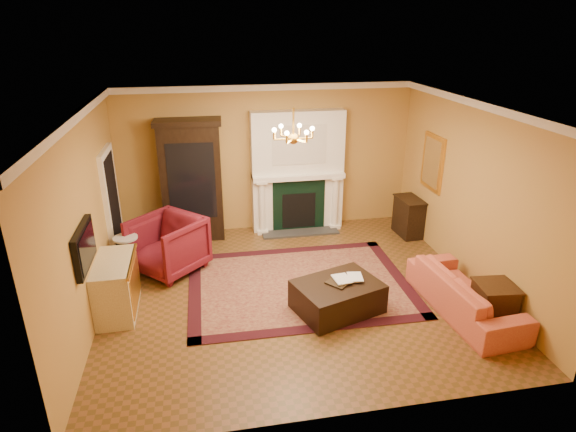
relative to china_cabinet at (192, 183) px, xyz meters
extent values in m
cube|color=brown|center=(1.55, -2.49, -1.17)|extent=(6.00, 5.50, 0.02)
cube|color=silver|center=(1.55, -2.49, 1.85)|extent=(6.00, 5.50, 0.02)
cube|color=#B88542|center=(1.55, 0.27, 0.34)|extent=(6.00, 0.02, 3.00)
cube|color=#B88542|center=(1.55, -5.25, 0.34)|extent=(6.00, 0.02, 3.00)
cube|color=#B88542|center=(-1.46, -2.49, 0.34)|extent=(0.02, 5.50, 3.00)
cube|color=#B88542|center=(4.56, -2.49, 0.34)|extent=(0.02, 5.50, 3.00)
cube|color=white|center=(2.15, 0.10, 0.09)|extent=(1.90, 0.32, 2.50)
cube|color=silver|center=(2.15, -0.07, 0.69)|extent=(1.10, 0.01, 0.80)
cube|color=#0D301F|center=(2.15, -0.07, -0.61)|extent=(1.10, 0.02, 1.10)
cube|color=black|center=(2.15, -0.08, -0.71)|extent=(0.70, 0.02, 0.75)
cube|color=#333333|center=(2.15, -0.19, -1.14)|extent=(1.60, 0.50, 0.04)
cube|color=white|center=(2.15, 0.04, 0.02)|extent=(1.90, 0.44, 0.10)
cylinder|color=white|center=(1.37, -0.08, -0.57)|extent=(0.14, 0.14, 1.18)
cylinder|color=white|center=(2.93, -0.08, -0.57)|extent=(0.14, 0.14, 1.18)
cube|color=white|center=(1.55, 0.22, 1.78)|extent=(6.00, 0.08, 0.12)
cube|color=white|center=(-1.41, -2.49, 1.78)|extent=(0.08, 5.50, 0.12)
cube|color=white|center=(4.51, -2.49, 1.78)|extent=(0.08, 5.50, 0.12)
cube|color=white|center=(-1.41, -0.79, -0.11)|extent=(0.08, 1.05, 2.10)
cube|color=black|center=(-1.38, -0.79, -0.14)|extent=(0.02, 0.85, 1.95)
cube|color=black|center=(-1.40, -3.09, 0.19)|extent=(0.08, 0.95, 0.58)
cube|color=black|center=(-1.36, -3.09, 0.19)|extent=(0.01, 0.85, 0.48)
cube|color=gold|center=(4.52, -1.09, 0.49)|extent=(0.05, 0.76, 1.05)
cube|color=white|center=(4.49, -1.09, 0.49)|extent=(0.01, 0.62, 0.90)
cylinder|color=gold|center=(1.55, -2.49, 1.64)|extent=(0.03, 0.03, 0.40)
sphere|color=gold|center=(1.55, -2.49, 1.39)|extent=(0.16, 0.16, 0.16)
sphere|color=#FFE5B2|center=(1.83, -2.49, 1.53)|extent=(0.07, 0.07, 0.07)
sphere|color=#FFE5B2|center=(1.69, -2.25, 1.53)|extent=(0.07, 0.07, 0.07)
sphere|color=#FFE5B2|center=(1.41, -2.25, 1.53)|extent=(0.07, 0.07, 0.07)
sphere|color=#FFE5B2|center=(1.27, -2.49, 1.53)|extent=(0.07, 0.07, 0.07)
sphere|color=#FFE5B2|center=(1.41, -2.73, 1.53)|extent=(0.07, 0.07, 0.07)
sphere|color=#FFE5B2|center=(1.69, -2.73, 1.53)|extent=(0.07, 0.07, 0.07)
cube|color=#4E1018|center=(1.70, -2.31, -1.15)|extent=(3.71, 2.80, 0.01)
cube|color=black|center=(0.00, 0.00, 0.00)|extent=(1.19, 0.59, 2.32)
imported|color=maroon|center=(-0.47, -1.40, -0.61)|extent=(1.46, 1.46, 1.10)
cylinder|color=black|center=(-1.15, -1.46, -1.14)|extent=(0.29, 0.29, 0.04)
cylinder|color=black|center=(-1.15, -1.46, -0.79)|extent=(0.06, 0.06, 0.66)
cylinder|color=white|center=(-1.15, -1.46, -0.44)|extent=(0.41, 0.41, 0.03)
cube|color=beige|center=(-1.18, -2.57, -0.74)|extent=(0.55, 1.14, 0.85)
imported|color=#CD6A41|center=(4.00, -3.55, -0.74)|extent=(0.79, 2.17, 0.83)
cube|color=#39210F|center=(4.27, -3.88, -0.86)|extent=(0.56, 0.56, 0.59)
cube|color=black|center=(4.33, -0.70, -0.78)|extent=(0.43, 0.71, 0.76)
cube|color=black|center=(2.11, -3.17, -0.91)|extent=(1.45, 1.24, 0.46)
cube|color=black|center=(2.15, -3.14, -0.67)|extent=(0.51, 0.49, 0.03)
imported|color=gray|center=(2.06, -3.15, -0.50)|extent=(0.24, 0.06, 0.32)
imported|color=gray|center=(2.29, -3.09, -0.51)|extent=(0.22, 0.05, 0.30)
cylinder|color=gray|center=(1.53, 0.04, 0.11)|extent=(0.10, 0.10, 0.09)
cone|color=black|center=(1.53, 0.04, 0.32)|extent=(0.15, 0.15, 0.32)
cylinder|color=gray|center=(2.78, 0.04, 0.11)|extent=(0.10, 0.10, 0.09)
cone|color=black|center=(2.78, 0.04, 0.32)|extent=(0.15, 0.15, 0.32)
camera|label=1|loc=(0.22, -9.25, 2.99)|focal=30.00mm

